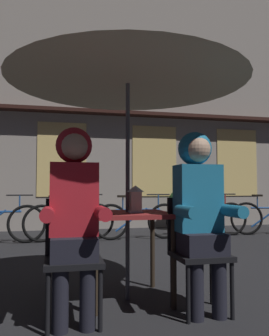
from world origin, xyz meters
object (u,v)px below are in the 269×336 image
(person_right_hooded, at_px, (199,201))
(bicycle_fourth, at_px, (138,220))
(cafe_table, at_px, (128,224))
(patio_umbrella, at_px, (128,63))
(chair_right, at_px, (197,246))
(chair_left, at_px, (73,251))
(lantern, at_px, (136,198))
(bicycle_third, at_px, (70,221))
(potted_plant, at_px, (181,206))
(bicycle_fifth, at_px, (207,218))
(person_left_hooded, at_px, (74,202))

(person_right_hooded, distance_m, bicycle_fourth, 3.80)
(cafe_table, height_order, bicycle_fourth, bicycle_fourth)
(patio_umbrella, distance_m, chair_right, 1.68)
(patio_umbrella, height_order, chair_left, patio_umbrella)
(cafe_table, height_order, chair_right, chair_right)
(cafe_table, height_order, person_right_hooded, person_right_hooded)
(lantern, height_order, bicycle_third, lantern)
(cafe_table, bearing_deg, patio_umbrella, 0.00)
(patio_umbrella, relative_size, chair_right, 2.66)
(patio_umbrella, distance_m, potted_plant, 5.25)
(lantern, distance_m, bicycle_third, 3.58)
(chair_left, bearing_deg, chair_right, 0.00)
(cafe_table, bearing_deg, potted_plant, 64.31)
(patio_umbrella, height_order, potted_plant, patio_umbrella)
(chair_right, height_order, bicycle_fifth, chair_right)
(chair_right, distance_m, bicycle_fourth, 3.71)
(chair_right, distance_m, bicycle_third, 3.91)
(bicycle_fifth, relative_size, potted_plant, 1.83)
(patio_umbrella, relative_size, bicycle_third, 1.39)
(cafe_table, distance_m, person_left_hooded, 0.67)
(person_right_hooded, bearing_deg, cafe_table, 138.43)
(person_left_hooded, distance_m, person_right_hooded, 0.96)
(chair_left, bearing_deg, bicycle_third, 88.12)
(bicycle_third, relative_size, potted_plant, 1.80)
(patio_umbrella, height_order, person_right_hooded, patio_umbrella)
(patio_umbrella, relative_size, person_left_hooded, 1.65)
(patio_umbrella, distance_m, lantern, 1.20)
(bicycle_fourth, distance_m, potted_plant, 1.79)
(chair_right, relative_size, bicycle_fourth, 0.52)
(patio_umbrella, bearing_deg, chair_right, -37.55)
(chair_right, distance_m, potted_plant, 5.19)
(chair_right, height_order, bicycle_third, chair_right)
(patio_umbrella, relative_size, bicycle_fifth, 1.38)
(chair_right, xyz_separation_m, bicycle_fifth, (1.84, 3.83, -0.14))
(patio_umbrella, height_order, person_left_hooded, patio_umbrella)
(cafe_table, bearing_deg, person_right_hooded, -41.57)
(potted_plant, bearing_deg, person_right_hooded, -108.92)
(patio_umbrella, xyz_separation_m, potted_plant, (2.18, 4.53, -1.51))
(cafe_table, xyz_separation_m, bicycle_fourth, (0.88, 3.32, -0.29))
(person_right_hooded, xyz_separation_m, potted_plant, (1.70, 4.96, -0.30))
(patio_umbrella, height_order, lantern, patio_umbrella)
(bicycle_fourth, bearing_deg, person_left_hooded, -109.93)
(chair_left, xyz_separation_m, potted_plant, (2.66, 4.90, 0.05))
(person_right_hooded, bearing_deg, chair_left, 176.61)
(bicycle_third, bearing_deg, lantern, -83.35)
(lantern, bearing_deg, bicycle_fifth, 57.36)
(lantern, distance_m, potted_plant, 5.07)
(person_left_hooded, xyz_separation_m, bicycle_third, (0.13, 3.88, -0.50))
(chair_left, xyz_separation_m, bicycle_third, (0.13, 3.82, -0.14))
(bicycle_fourth, bearing_deg, bicycle_third, 173.80)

